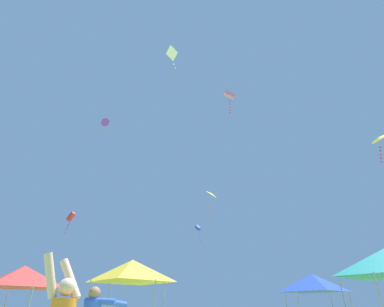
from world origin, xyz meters
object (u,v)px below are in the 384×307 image
canopy_tent_blue (313,283)px  kite_white_diamond (172,54)px  canopy_tent_red (23,277)px  kite_yellow_delta (378,139)px  kite_yellow_diamond (212,195)px  kite_purple_delta (105,122)px  kite_red_box (71,217)px  kite_blue_box (198,228)px  kite_pink_box (230,96)px  canopy_tent_yellow (132,271)px

canopy_tent_blue → kite_white_diamond: (-8.04, -3.55, 14.43)m
canopy_tent_red → kite_yellow_delta: kite_yellow_delta is taller
kite_yellow_diamond → kite_purple_delta: kite_purple_delta is taller
canopy_tent_red → kite_red_box: (-8.45, 21.33, 8.76)m
kite_purple_delta → kite_blue_box: bearing=-32.2°
canopy_tent_red → kite_red_box: size_ratio=1.19×
canopy_tent_blue → canopy_tent_red: (-14.22, -4.58, -0.02)m
canopy_tent_blue → kite_pink_box: size_ratio=1.16×
canopy_tent_blue → canopy_tent_red: size_ratio=1.01×
kite_red_box → kite_yellow_diamond: kite_yellow_diamond is taller
kite_yellow_diamond → kite_pink_box: (2.25, -4.05, 10.03)m
kite_yellow_delta → kite_pink_box: size_ratio=1.05×
canopy_tent_yellow → canopy_tent_blue: 10.14m
kite_yellow_delta → kite_red_box: bearing=162.7°
kite_yellow_diamond → kite_purple_delta: size_ratio=1.10×
canopy_tent_blue → kite_blue_box: 11.04m
canopy_tent_blue → kite_purple_delta: 33.21m
canopy_tent_yellow → kite_pink_box: size_ratio=1.38×
canopy_tent_red → kite_red_box: bearing=111.6°
kite_yellow_diamond → kite_purple_delta: (-14.41, 3.74, 12.25)m
kite_purple_delta → kite_pink_box: kite_purple_delta is taller
canopy_tent_blue → kite_yellow_diamond: kite_yellow_diamond is taller
canopy_tent_yellow → canopy_tent_blue: bearing=9.5°
kite_blue_box → canopy_tent_blue: bearing=-47.3°
kite_red_box → kite_yellow_diamond: (17.31, -4.99, 0.74)m
kite_red_box → kite_pink_box: 24.10m
kite_white_diamond → kite_yellow_diamond: bearing=80.1°
kite_yellow_delta → kite_blue_box: bearing=177.2°
kite_yellow_delta → canopy_tent_red: bearing=-155.8°
canopy_tent_red → kite_purple_delta: kite_purple_delta is taller
canopy_tent_yellow → kite_pink_box: (6.89, 9.37, 19.00)m
kite_yellow_diamond → kite_pink_box: 11.05m
canopy_tent_red → kite_white_diamond: bearing=9.5°
kite_blue_box → kite_red_box: bearing=149.3°
kite_white_diamond → kite_pink_box: (4.94, 11.25, 5.09)m
canopy_tent_red → kite_pink_box: size_ratio=1.15×
canopy_tent_blue → kite_yellow_delta: size_ratio=1.10×
kite_blue_box → kite_purple_delta: kite_purple_delta is taller
kite_yellow_diamond → kite_pink_box: size_ratio=0.99×
canopy_tent_yellow → canopy_tent_red: 5.16m
canopy_tent_red → kite_blue_box: kite_blue_box is taller
kite_red_box → kite_white_diamond: 25.66m
canopy_tent_yellow → canopy_tent_red: size_ratio=1.20×
kite_red_box → kite_pink_box: bearing=-24.8°
kite_purple_delta → kite_pink_box: (16.66, -7.79, -2.22)m
kite_yellow_diamond → kite_white_diamond: (-2.68, -15.30, 4.94)m
kite_blue_box → kite_pink_box: size_ratio=0.54×
kite_red_box → kite_pink_box: (19.56, -9.05, 10.77)m
canopy_tent_red → kite_pink_box: (11.12, 12.28, 19.54)m
canopy_tent_blue → kite_white_diamond: bearing=-156.2°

